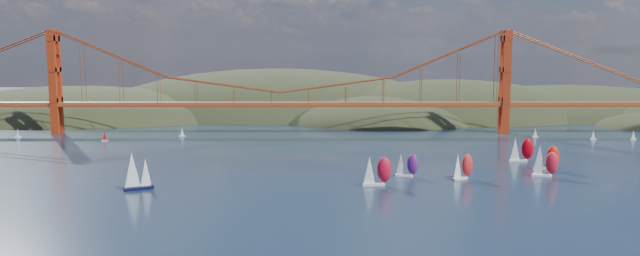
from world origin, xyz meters
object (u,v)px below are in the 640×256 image
Objects in this scene: sloop_navy at (136,171)px; racer_1 at (462,166)px; racer_rwb at (406,165)px; racer_3 at (521,149)px; racer_0 at (376,170)px; racer_2 at (545,163)px; racer_4 at (546,157)px.

racer_1 is (107.72, 15.81, -1.29)m from sloop_navy.
racer_3 is at bearing 42.90° from racer_rwb.
racer_3 is at bearing -7.45° from sloop_navy.
racer_0 is 1.01× the size of racer_3.
racer_2 is 48.83m from racer_rwb.
sloop_navy is 1.25× the size of racer_0.
sloop_navy is 147.90m from racer_3.
racer_4 is at bearing 25.50° from racer_rwb.
racer_2 is at bearing -100.14° from racer_4.
racer_4 is 1.12× the size of racer_rwb.
racer_4 is (35.18, 17.32, 0.19)m from racer_1.
sloop_navy is 1.31× the size of racer_4.
racer_0 reaches higher than racer_3.
racer_3 is 58.14m from racer_rwb.
racer_rwb is at bearing -171.88° from racer_2.
racer_0 is 62.55m from racer_2.
racer_3 reaches higher than racer_1.
racer_rwb is at bearing 134.81° from racer_1.
racer_4 is (142.89, 33.13, -1.10)m from sloop_navy.
racer_0 is 76.21m from racer_3.
racer_3 is at bearing 31.67° from racer_0.
sloop_navy reaches higher than racer_1.
racer_0 is at bearing -22.95° from sloop_navy.
racer_1 is 19.22m from racer_rwb.
racer_3 is (1.23, 29.61, 0.32)m from racer_2.
racer_1 is (30.59, 9.99, -0.44)m from racer_0.
sloop_navy is at bearing 157.43° from racer_1.
racer_0 reaches higher than racer_4.
racer_4 is at bearing -75.92° from racer_3.
racer_1 is 39.21m from racer_4.
racer_4 is at bearing 76.71° from racer_2.
sloop_navy is at bearing -158.56° from racer_3.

